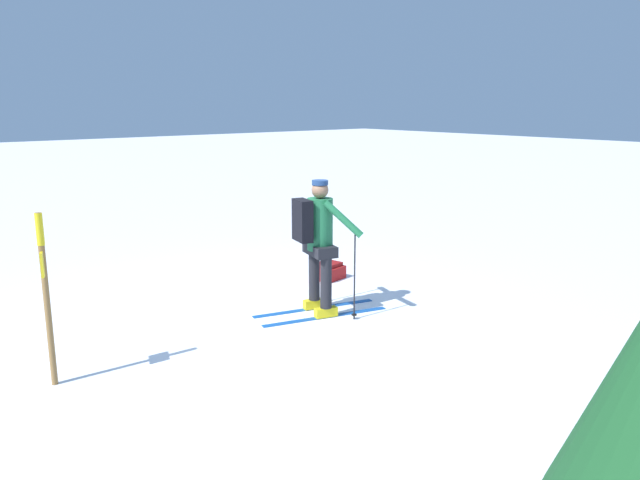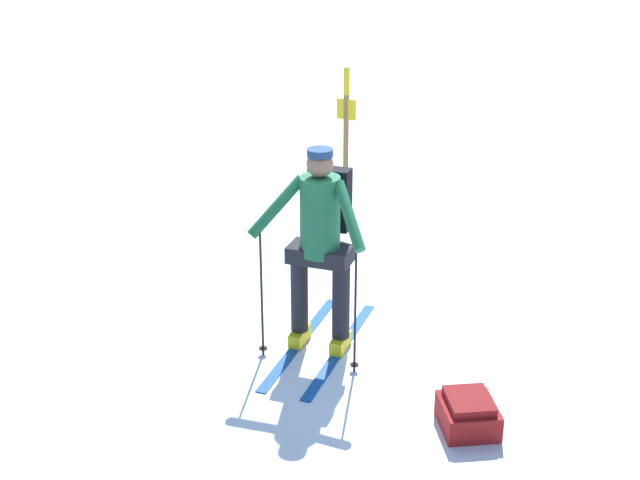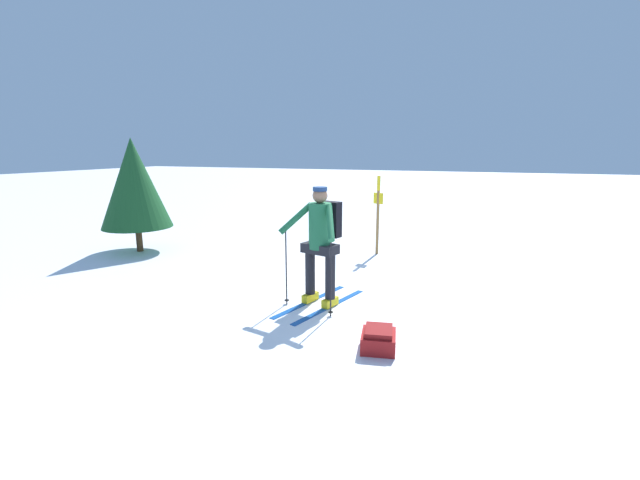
% 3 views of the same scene
% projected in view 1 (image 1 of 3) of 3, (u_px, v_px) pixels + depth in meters
% --- Properties ---
extents(ground_plane, '(80.00, 80.00, 0.00)m').
position_uv_depth(ground_plane, '(260.00, 313.00, 8.32)').
color(ground_plane, white).
extents(skier, '(1.81, 1.04, 1.78)m').
position_uv_depth(skier, '(318.00, 238.00, 8.09)').
color(skier, '#144C9E').
rests_on(skier, ground_plane).
extents(dropped_backpack, '(0.52, 0.48, 0.26)m').
position_uv_depth(dropped_backpack, '(328.00, 271.00, 9.90)').
color(dropped_backpack, maroon).
rests_on(dropped_backpack, ground_plane).
extents(trail_marker, '(0.11, 0.23, 1.74)m').
position_uv_depth(trail_marker, '(45.00, 284.00, 6.00)').
color(trail_marker, olive).
rests_on(trail_marker, ground_plane).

